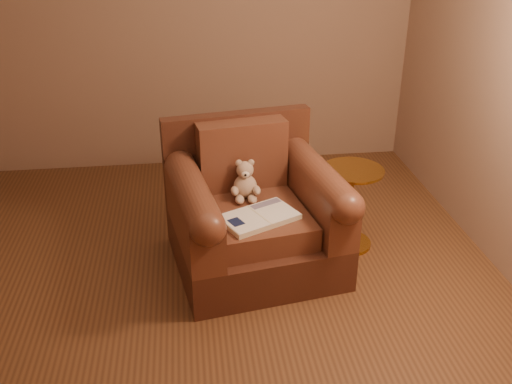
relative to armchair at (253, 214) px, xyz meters
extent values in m
plane|color=brown|center=(-0.28, -0.15, -0.38)|extent=(4.00, 4.00, 0.00)
cube|color=#916E59|center=(-0.28, 1.85, 0.97)|extent=(4.00, 0.02, 2.70)
cube|color=#916E59|center=(-0.28, -2.15, 0.97)|extent=(4.00, 0.02, 2.70)
cube|color=#462317|center=(0.01, -0.05, -0.23)|extent=(1.25, 1.21, 0.31)
cube|color=#462317|center=(-0.07, 0.41, 0.27)|extent=(1.10, 0.29, 0.68)
cube|color=brown|center=(0.02, -0.10, 0.01)|extent=(0.75, 0.86, 0.16)
cube|color=brown|center=(-0.05, 0.27, 0.34)|extent=(0.66, 0.28, 0.49)
cube|color=brown|center=(-0.42, -0.17, 0.10)|extent=(0.37, 0.96, 0.35)
cube|color=brown|center=(0.45, -0.03, 0.10)|extent=(0.37, 0.96, 0.35)
cylinder|color=brown|center=(-0.42, -0.17, 0.28)|extent=(0.37, 0.96, 0.22)
cylinder|color=brown|center=(0.45, -0.03, 0.28)|extent=(0.37, 0.96, 0.22)
ellipsoid|color=tan|center=(-0.04, 0.10, 0.17)|extent=(0.17, 0.15, 0.17)
sphere|color=tan|center=(-0.04, 0.11, 0.29)|extent=(0.12, 0.12, 0.12)
ellipsoid|color=tan|center=(-0.08, 0.12, 0.34)|extent=(0.05, 0.03, 0.05)
ellipsoid|color=tan|center=(0.00, 0.11, 0.34)|extent=(0.05, 0.03, 0.05)
ellipsoid|color=beige|center=(-0.05, 0.05, 0.28)|extent=(0.06, 0.04, 0.05)
sphere|color=black|center=(-0.05, 0.03, 0.29)|extent=(0.02, 0.02, 0.02)
ellipsoid|color=tan|center=(-0.12, 0.04, 0.17)|extent=(0.06, 0.11, 0.06)
ellipsoid|color=tan|center=(0.03, 0.03, 0.17)|extent=(0.06, 0.11, 0.06)
ellipsoid|color=tan|center=(-0.09, 0.00, 0.12)|extent=(0.07, 0.11, 0.06)
ellipsoid|color=tan|center=(0.00, 0.00, 0.12)|extent=(0.07, 0.11, 0.06)
cube|color=beige|center=(0.01, -0.25, 0.11)|extent=(0.57, 0.48, 0.03)
cube|color=white|center=(-0.10, -0.30, 0.13)|extent=(0.34, 0.37, 0.00)
cube|color=white|center=(0.12, -0.19, 0.13)|extent=(0.34, 0.37, 0.00)
cube|color=beige|center=(0.01, -0.25, 0.13)|extent=(0.14, 0.27, 0.00)
cube|color=#0F1638|center=(-0.15, -0.32, 0.13)|extent=(0.12, 0.13, 0.00)
cube|color=slate|center=(0.08, -0.10, 0.13)|extent=(0.22, 0.15, 0.00)
cylinder|color=#B88932|center=(0.74, 0.12, -0.37)|extent=(0.36, 0.36, 0.03)
cylinder|color=#B88932|center=(0.74, 0.12, -0.07)|extent=(0.04, 0.04, 0.59)
cylinder|color=#B88932|center=(0.74, 0.12, 0.24)|extent=(0.45, 0.45, 0.02)
cylinder|color=#B88932|center=(0.74, 0.12, 0.22)|extent=(0.04, 0.04, 0.02)
camera|label=1|loc=(-0.42, -3.47, 1.94)|focal=40.00mm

